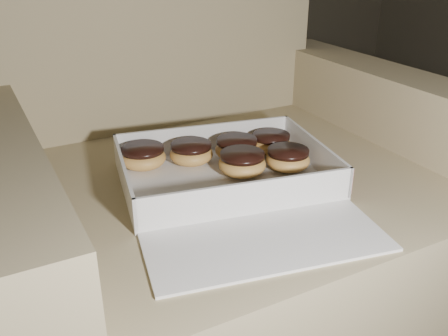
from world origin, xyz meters
TOP-DOWN VIEW (x-y plane):
  - floor at (0.00, 0.00)m, footprint 4.50×4.50m
  - armchair at (-0.50, 0.15)m, footprint 0.98×0.83m
  - bakery_box at (-0.54, 0.01)m, footprint 0.46×0.52m
  - donut_a at (-0.66, 0.17)m, footprint 0.09×0.09m
  - donut_b at (-0.50, 0.04)m, footprint 0.09×0.09m
  - donut_c at (-0.57, 0.14)m, footprint 0.09×0.09m
  - donut_d at (-0.41, 0.02)m, footprint 0.09×0.09m
  - donut_e at (-0.39, 0.11)m, footprint 0.08×0.08m
  - donut_f at (-0.47, 0.11)m, footprint 0.09×0.09m
  - crumb_a at (-0.57, -0.02)m, footprint 0.01×0.01m
  - crumb_b at (-0.48, -0.01)m, footprint 0.01×0.01m
  - crumb_c at (-0.53, -0.06)m, footprint 0.01×0.01m
  - crumb_d at (-0.64, 0.01)m, footprint 0.01×0.01m
  - crumb_e at (-0.57, -0.05)m, footprint 0.01×0.01m

SIDE VIEW (x-z plane):
  - floor at x=0.00m, z-range 0.00..0.00m
  - armchair at x=-0.50m, z-range -0.19..0.84m
  - crumb_a at x=-0.57m, z-range 0.47..0.47m
  - crumb_b at x=-0.48m, z-range 0.47..0.47m
  - crumb_c at x=-0.53m, z-range 0.47..0.47m
  - crumb_d at x=-0.64m, z-range 0.47..0.47m
  - crumb_e at x=-0.57m, z-range 0.47..0.47m
  - bakery_box at x=-0.54m, z-range 0.44..0.51m
  - donut_e at x=-0.39m, z-range 0.47..0.51m
  - donut_d at x=-0.41m, z-range 0.47..0.51m
  - donut_c at x=-0.57m, z-range 0.47..0.51m
  - donut_f at x=-0.47m, z-range 0.47..0.51m
  - donut_a at x=-0.66m, z-range 0.47..0.51m
  - donut_b at x=-0.50m, z-range 0.47..0.52m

